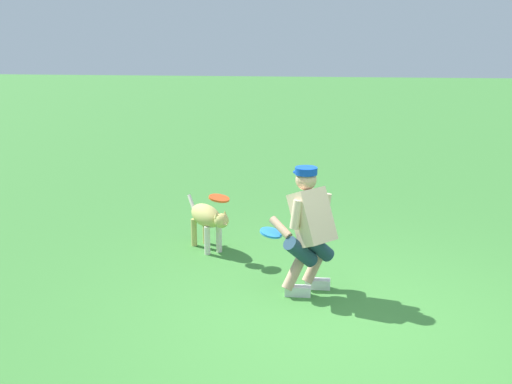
% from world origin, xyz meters
% --- Properties ---
extents(ground_plane, '(60.00, 60.00, 0.00)m').
position_xyz_m(ground_plane, '(0.00, 0.00, 0.00)').
color(ground_plane, '#3C7D35').
extents(person, '(0.71, 0.57, 1.29)m').
position_xyz_m(person, '(0.30, -0.70, 0.70)').
color(person, silver).
rests_on(person, ground_plane).
extents(dog, '(0.67, 0.83, 0.59)m').
position_xyz_m(dog, '(1.53, -1.81, 0.40)').
color(dog, tan).
rests_on(dog, ground_plane).
extents(frisbee_flying, '(0.30, 0.30, 0.08)m').
position_xyz_m(frisbee_flying, '(1.35, -1.56, 0.73)').
color(frisbee_flying, '#E44D1A').
extents(frisbee_held, '(0.28, 0.28, 0.08)m').
position_xyz_m(frisbee_held, '(0.68, -0.74, 0.61)').
color(frisbee_held, '#2B8BED').
rests_on(frisbee_held, person).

